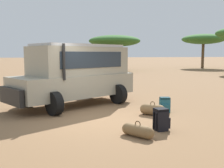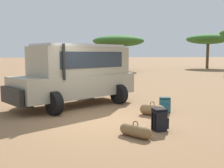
% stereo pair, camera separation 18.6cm
% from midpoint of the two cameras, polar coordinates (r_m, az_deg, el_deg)
% --- Properties ---
extents(ground_plane, '(320.00, 320.00, 0.00)m').
position_cam_midpoint_polar(ground_plane, '(8.46, -2.44, -7.52)').
color(ground_plane, olive).
extents(safari_vehicle, '(5.32, 4.00, 2.44)m').
position_cam_midpoint_polar(safari_vehicle, '(10.62, -7.09, 2.38)').
color(safari_vehicle, gray).
rests_on(safari_vehicle, ground_plane).
extents(backpack_beside_front_wheel, '(0.45, 0.36, 0.60)m').
position_cam_midpoint_polar(backpack_beside_front_wheel, '(7.23, 11.03, -7.67)').
color(backpack_beside_front_wheel, black).
rests_on(backpack_beside_front_wheel, ground_plane).
extents(backpack_cluster_center, '(0.41, 0.42, 0.54)m').
position_cam_midpoint_polar(backpack_cluster_center, '(9.46, 12.00, -4.53)').
color(backpack_cluster_center, '#235B6B').
rests_on(backpack_cluster_center, ground_plane).
extents(duffel_bag_low_black_case, '(0.74, 0.71, 0.47)m').
position_cam_midpoint_polar(duffel_bag_low_black_case, '(8.97, 9.37, -5.58)').
color(duffel_bag_low_black_case, brown).
rests_on(duffel_bag_low_black_case, ground_plane).
extents(duffel_bag_soft_canvas, '(0.65, 0.80, 0.41)m').
position_cam_midpoint_polar(duffel_bag_soft_canvas, '(6.65, 5.94, -10.10)').
color(duffel_bag_soft_canvas, brown).
rests_on(duffel_bag_soft_canvas, ground_plane).
extents(acacia_tree_left_mid, '(6.40, 7.01, 4.40)m').
position_cam_midpoint_polar(acacia_tree_left_mid, '(33.24, 1.53, 9.32)').
color(acacia_tree_left_mid, brown).
rests_on(acacia_tree_left_mid, ground_plane).
extents(acacia_tree_right_mid, '(6.18, 6.52, 4.99)m').
position_cam_midpoint_polar(acacia_tree_right_mid, '(41.24, 20.33, 9.14)').
color(acacia_tree_right_mid, brown).
rests_on(acacia_tree_right_mid, ground_plane).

